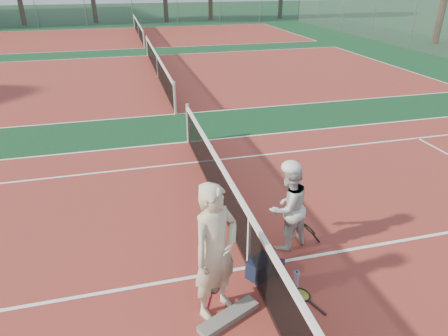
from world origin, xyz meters
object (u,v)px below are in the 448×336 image
Objects in this scene: racket_black_held at (308,236)px; sports_bag_navy at (260,268)px; player_b at (288,207)px; water_bottle at (296,280)px; racket_red at (214,293)px; net_main at (249,242)px; sports_bag_purple at (275,267)px; player_a at (215,252)px; racket_spare at (301,295)px.

racket_black_held is 1.13m from sports_bag_navy.
water_bottle is at bearing 55.86° from player_b.
water_bottle is (1.27, 0.10, -0.14)m from racket_red.
net_main reaches higher than sports_bag_purple.
player_a is at bearing -134.54° from net_main.
net_main is at bearing 131.49° from water_bottle.
net_main is at bearing 15.25° from racket_spare.
net_main reaches higher than racket_red.
water_bottle is (-0.59, -0.86, -0.10)m from racket_black_held.
racket_spare is (-0.23, -1.18, -0.76)m from player_b.
racket_black_held is at bearing 24.56° from sports_bag_navy.
water_bottle is (0.55, -0.62, -0.36)m from net_main.
racket_spare is at bearing 58.67° from player_b.
racket_red is 0.98m from sports_bag_navy.
sports_bag_purple is (0.37, -0.22, -0.40)m from net_main.
racket_black_held is (1.84, 0.95, -0.74)m from player_a.
net_main is at bearing 15.09° from player_a.
racket_spare is at bearing -71.04° from sports_bag_purple.
player_a is at bearing -155.58° from sports_bag_purple.
player_b is 5.15× the size of water_bottle.
sports_bag_purple is (-0.42, -0.62, -0.66)m from player_b.
racket_black_held is 0.91m from sports_bag_purple.
player_a reaches higher than racket_black_held.
sports_bag_purple is (1.07, 0.49, -0.88)m from player_a.
net_main reaches higher than racket_black_held.
player_b is 0.65m from racket_black_held.
net_main is 36.60× the size of water_bottle.
racket_spare is 2.00× the size of water_bottle.
sports_bag_purple is at bearing -0.20° from racket_red.
racket_black_held is at bearing 11.80° from net_main.
water_bottle is (1.25, 0.09, -0.84)m from player_a.
racket_black_held is at bearing 31.05° from sports_bag_purple.
player_a is 1.50m from water_bottle.
net_main is 7.10× the size of player_b.
player_b is 1.22m from water_bottle.
racket_red is 1.46× the size of sports_bag_navy.
racket_spare is 2.20× the size of sports_bag_purple.
racket_red is (-1.52, -1.12, -0.48)m from player_b.
sports_bag_purple is (0.26, 0.01, -0.05)m from sports_bag_navy.
net_main is 0.59m from sports_bag_purple.
sports_bag_purple is at bearing 113.62° from water_bottle.
racket_red is 2.10m from racket_black_held.
racket_black_held is 1.20m from racket_spare.
player_b is at bearing 26.68° from net_main.
sports_bag_purple is (1.10, 0.49, -0.18)m from racket_red.
player_a is 3.97× the size of racket_black_held.
racket_spare is at bearing -27.34° from racket_red.
net_main is 1.11m from player_a.
net_main reaches higher than water_bottle.
racket_red is 1.17× the size of racket_black_held.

